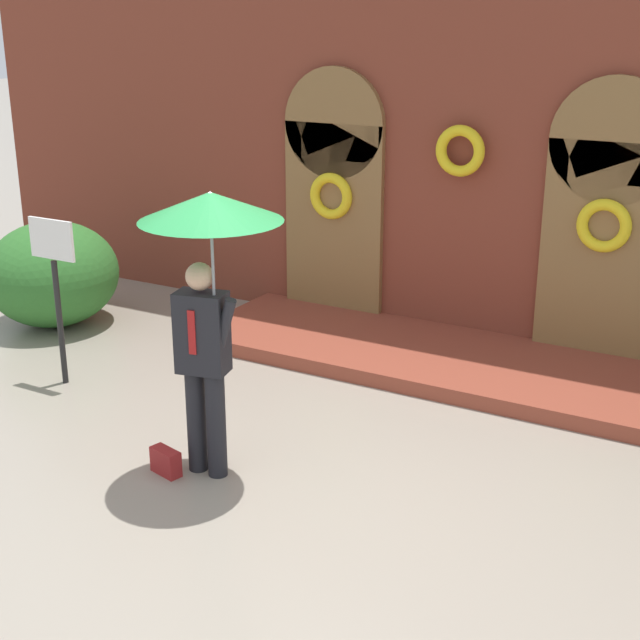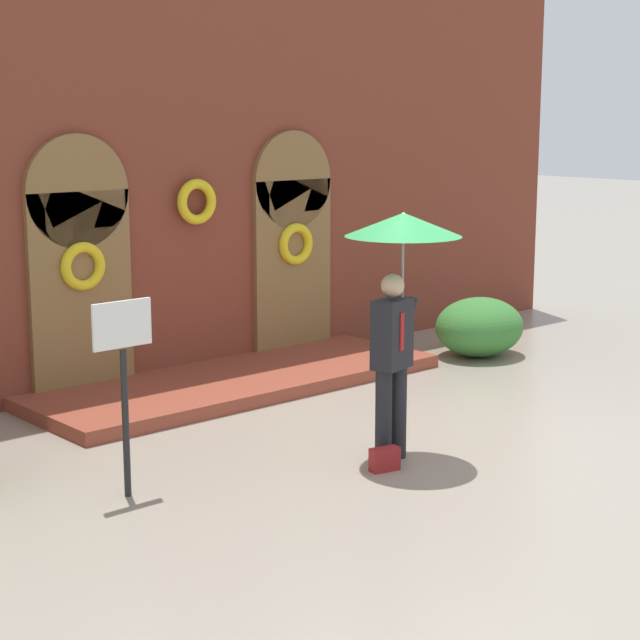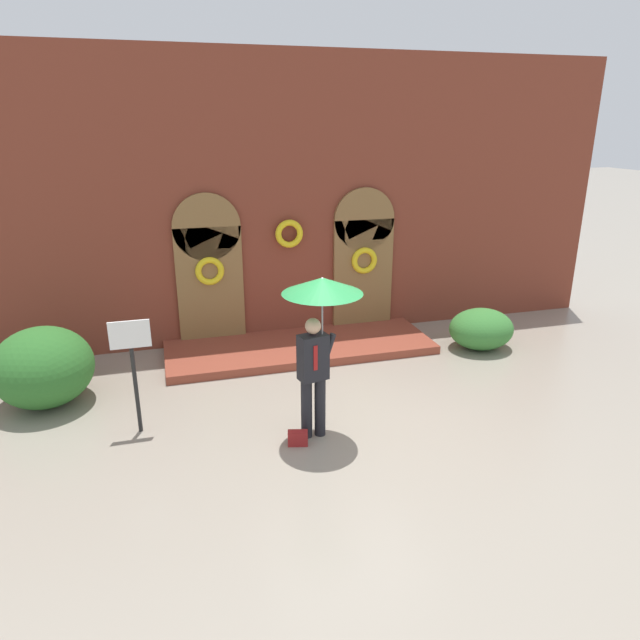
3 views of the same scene
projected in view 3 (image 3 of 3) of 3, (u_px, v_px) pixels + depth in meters
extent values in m
plane|color=gray|center=(349.00, 426.00, 8.53)|extent=(80.00, 80.00, 0.00)
cube|color=brown|center=(285.00, 201.00, 11.41)|extent=(14.00, 0.50, 5.60)
cube|color=brown|center=(211.00, 287.00, 11.27)|extent=(1.30, 0.08, 2.40)
cylinder|color=brown|center=(207.00, 227.00, 10.87)|extent=(1.30, 0.08, 1.30)
cube|color=brown|center=(363.00, 276.00, 12.10)|extent=(1.30, 0.08, 2.40)
cylinder|color=brown|center=(364.00, 219.00, 11.70)|extent=(1.30, 0.08, 1.30)
torus|color=yellow|center=(210.00, 271.00, 11.09)|extent=(0.56, 0.12, 0.56)
torus|color=yellow|center=(364.00, 261.00, 11.92)|extent=(0.56, 0.12, 0.56)
torus|color=yellow|center=(289.00, 234.00, 11.29)|extent=(0.56, 0.12, 0.56)
cube|color=brown|center=(300.00, 347.00, 11.27)|extent=(5.20, 1.80, 0.16)
cylinder|color=black|center=(307.00, 408.00, 8.12)|extent=(0.16, 0.16, 0.90)
cylinder|color=black|center=(320.00, 407.00, 8.17)|extent=(0.16, 0.16, 0.90)
cube|color=black|center=(313.00, 357.00, 7.88)|extent=(0.44, 0.32, 0.66)
cube|color=#A51919|center=(316.00, 358.00, 7.75)|extent=(0.06, 0.02, 0.36)
sphere|color=tan|center=(313.00, 326.00, 7.73)|extent=(0.22, 0.22, 0.22)
cylinder|color=black|center=(328.00, 349.00, 7.91)|extent=(0.22, 0.09, 0.46)
cylinder|color=gray|center=(322.00, 328.00, 7.78)|extent=(0.02, 0.02, 0.98)
cone|color=#1E7538|center=(322.00, 286.00, 7.58)|extent=(1.10, 1.10, 0.22)
cone|color=white|center=(322.00, 284.00, 7.57)|extent=(0.61, 0.61, 0.20)
cube|color=maroon|center=(298.00, 438.00, 8.00)|extent=(0.30, 0.18, 0.22)
cylinder|color=black|center=(136.00, 391.00, 8.19)|extent=(0.06, 0.06, 1.30)
cube|color=white|center=(130.00, 334.00, 7.90)|extent=(0.56, 0.03, 0.40)
ellipsoid|color=#2D6B28|center=(43.00, 367.00, 9.02)|extent=(1.54, 1.62, 1.27)
ellipsoid|color=#387A33|center=(481.00, 329.00, 11.33)|extent=(1.29, 1.12, 0.81)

